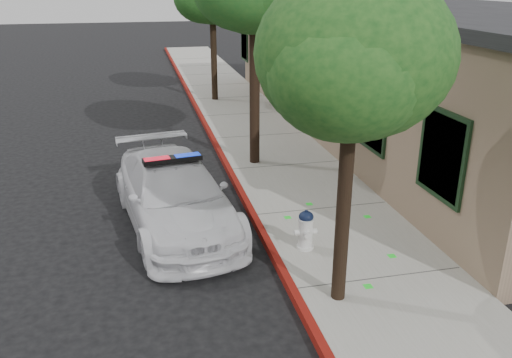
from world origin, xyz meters
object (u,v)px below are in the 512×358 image
(police_car, at_px, (175,194))
(fire_hydrant, at_px, (306,230))
(clapboard_building, at_px, (407,69))
(street_tree_near, at_px, (354,63))

(police_car, bearing_deg, fire_hydrant, -47.14)
(clapboard_building, height_order, street_tree_near, street_tree_near)
(clapboard_building, xyz_separation_m, police_car, (-8.32, -5.85, -1.39))
(street_tree_near, bearing_deg, fire_hydrant, 90.89)
(clapboard_building, bearing_deg, street_tree_near, -122.49)
(fire_hydrant, bearing_deg, police_car, 145.22)
(police_car, relative_size, fire_hydrant, 6.65)
(fire_hydrant, bearing_deg, clapboard_building, 55.95)
(clapboard_building, xyz_separation_m, fire_hydrant, (-6.01, -7.70, -1.58))
(clapboard_building, xyz_separation_m, street_tree_near, (-5.98, -9.39, 1.79))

